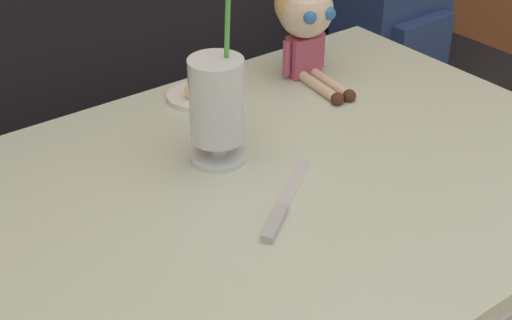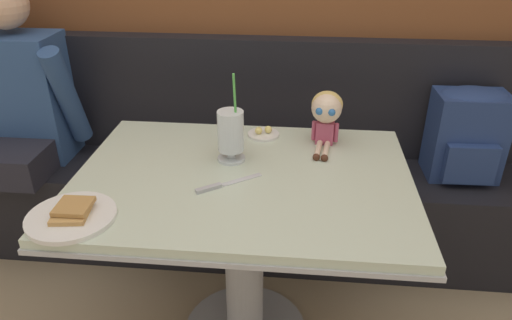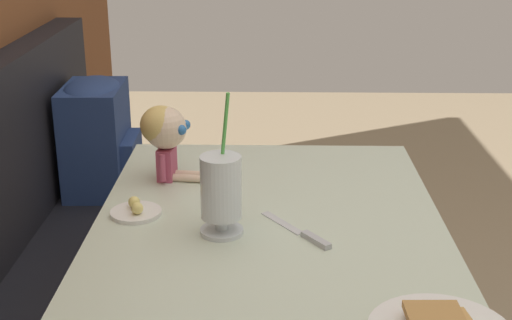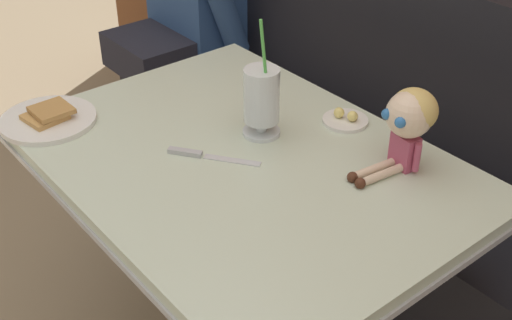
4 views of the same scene
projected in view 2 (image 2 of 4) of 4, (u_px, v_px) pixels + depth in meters
booth_bench at (260, 185)px, 2.31m from camera, size 2.60×0.48×1.00m
diner_table at (244, 224)px, 1.66m from camera, size 1.11×0.81×0.74m
toast_plate at (72, 215)px, 1.34m from camera, size 0.25×0.25×0.04m
milkshake_glass at (231, 133)px, 1.62m from camera, size 0.10×0.10×0.32m
butter_saucer at (263, 133)px, 1.83m from camera, size 0.12×0.12×0.04m
butter_knife at (218, 186)px, 1.50m from camera, size 0.20×0.15×0.01m
seated_doll at (326, 111)px, 1.72m from camera, size 0.12×0.22×0.20m
backpack at (467, 132)px, 2.06m from camera, size 0.31×0.25×0.41m
diner_patron at (20, 100)px, 2.17m from camera, size 0.55×0.48×0.81m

